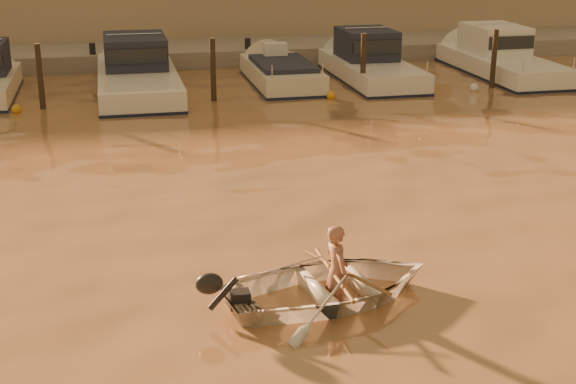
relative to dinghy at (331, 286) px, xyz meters
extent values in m
plane|color=brown|center=(0.33, 0.70, -0.23)|extent=(160.00, 160.00, 0.00)
imported|color=silver|center=(0.00, 0.00, 0.00)|extent=(3.70, 2.92, 0.69)
imported|color=#98604C|center=(0.10, 0.02, 0.23)|extent=(0.45, 0.60, 1.50)
cylinder|color=brown|center=(0.25, 0.04, 0.19)|extent=(0.83, 1.97, 0.13)
cylinder|color=brown|center=(0.05, 0.01, 0.19)|extent=(0.07, 2.10, 0.13)
cylinder|color=#2D2319|center=(-5.17, 14.50, 0.67)|extent=(0.18, 0.18, 2.20)
cylinder|color=#2D2319|center=(0.13, 14.50, 0.67)|extent=(0.18, 0.18, 2.20)
cylinder|color=#2D2319|center=(5.13, 14.50, 0.67)|extent=(0.18, 0.18, 2.20)
cylinder|color=#2D2319|center=(9.83, 14.50, 0.67)|extent=(0.18, 0.18, 2.20)
sphere|color=orange|center=(-5.92, 14.16, -0.13)|extent=(0.30, 0.30, 0.30)
sphere|color=silver|center=(-1.56, 13.29, -0.13)|extent=(0.30, 0.30, 0.30)
sphere|color=orange|center=(3.90, 13.98, -0.13)|extent=(0.30, 0.30, 0.30)
sphere|color=silver|center=(8.98, 14.12, -0.13)|extent=(0.30, 0.30, 0.30)
cube|color=gray|center=(0.33, 22.20, -0.08)|extent=(52.00, 4.00, 1.00)
camera|label=1|loc=(-3.09, -10.78, 5.38)|focal=50.00mm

